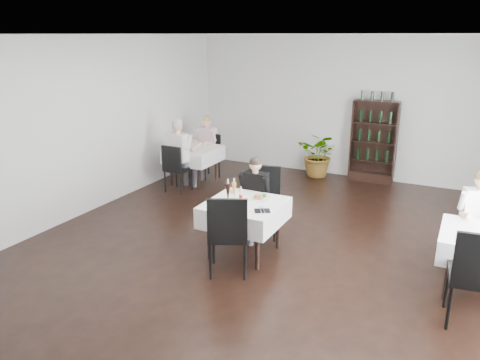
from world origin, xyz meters
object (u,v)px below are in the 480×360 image
at_px(wine_shelf, 374,142).
at_px(main_table, 245,212).
at_px(potted_tree, 319,155).
at_px(diner_main, 253,192).

xyz_separation_m(wine_shelf, main_table, (-0.90, -4.31, -0.23)).
distance_m(potted_tree, diner_main, 3.63).
bearing_deg(main_table, diner_main, 102.01).
bearing_deg(potted_tree, wine_shelf, 8.50).
bearing_deg(main_table, potted_tree, 92.77).
bearing_deg(diner_main, main_table, -77.99).
bearing_deg(potted_tree, diner_main, -88.62).
height_order(potted_tree, diner_main, diner_main).
distance_m(wine_shelf, main_table, 4.41).
relative_size(wine_shelf, main_table, 1.70).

